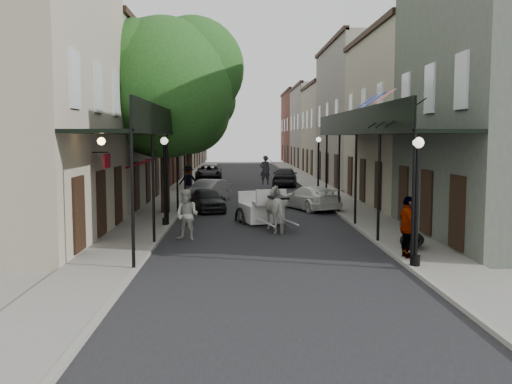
{
  "coord_description": "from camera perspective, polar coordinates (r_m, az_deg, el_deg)",
  "views": [
    {
      "loc": [
        -1.03,
        -18.05,
        3.83
      ],
      "look_at": [
        -0.29,
        5.02,
        1.6
      ],
      "focal_mm": 40.0,
      "sensor_mm": 36.0,
      "label": 1
    }
  ],
  "objects": [
    {
      "name": "lamppost_right_near",
      "position": [
        16.95,
        15.78,
        -0.72
      ],
      "size": [
        0.32,
        0.32,
        3.71
      ],
      "color": "black",
      "rests_on": "sidewalk_right"
    },
    {
      "name": "sidewalk_left",
      "position": [
        38.45,
        -7.76,
        -0.16
      ],
      "size": [
        2.2,
        90.0,
        0.12
      ],
      "primitive_type": "cube",
      "color": "gray",
      "rests_on": "ground"
    },
    {
      "name": "lamppost_left",
      "position": [
        24.31,
        -9.1,
        1.25
      ],
      "size": [
        0.32,
        0.32,
        3.71
      ],
      "color": "black",
      "rests_on": "sidewalk_left"
    },
    {
      "name": "gallery_right",
      "position": [
        25.7,
        11.3,
        5.91
      ],
      "size": [
        2.2,
        18.05,
        4.88
      ],
      "color": "black",
      "rests_on": "sidewalk_right"
    },
    {
      "name": "pedestrian_walking",
      "position": [
        21.33,
        -6.9,
        -2.29
      ],
      "size": [
        1.13,
        1.03,
        1.89
      ],
      "primitive_type": "imported",
      "rotation": [
        0.0,
        0.0,
        -0.43
      ],
      "color": "beige",
      "rests_on": "ground"
    },
    {
      "name": "ground",
      "position": [
        18.48,
        1.39,
        -6.44
      ],
      "size": [
        140.0,
        140.0,
        0.0
      ],
      "primitive_type": "plane",
      "color": "gray",
      "rests_on": "ground"
    },
    {
      "name": "car_right_far",
      "position": [
        44.47,
        2.91,
        1.57
      ],
      "size": [
        2.35,
        4.74,
        1.55
      ],
      "primitive_type": "imported",
      "rotation": [
        0.0,
        0.0,
        3.03
      ],
      "color": "black",
      "rests_on": "ground"
    },
    {
      "name": "horse",
      "position": [
        23.09,
        2.32,
        -1.74
      ],
      "size": [
        1.53,
        2.35,
        1.83
      ],
      "primitive_type": "imported",
      "rotation": [
        0.0,
        0.0,
        3.41
      ],
      "color": "beige",
      "rests_on": "ground"
    },
    {
      "name": "lamppost_right_far",
      "position": [
        36.46,
        6.25,
        2.69
      ],
      "size": [
        0.32,
        0.32,
        3.71
      ],
      "color": "black",
      "rests_on": "sidewalk_right"
    },
    {
      "name": "car_left_far",
      "position": [
        50.84,
        -4.74,
        1.95
      ],
      "size": [
        2.34,
        4.92,
        1.36
      ],
      "primitive_type": "imported",
      "rotation": [
        0.0,
        0.0,
        0.02
      ],
      "color": "black",
      "rests_on": "ground"
    },
    {
      "name": "car_right_near",
      "position": [
        30.17,
        5.42,
        -0.59
      ],
      "size": [
        3.3,
        4.7,
        1.26
      ],
      "primitive_type": "imported",
      "rotation": [
        0.0,
        0.0,
        3.53
      ],
      "color": "white",
      "rests_on": "ground"
    },
    {
      "name": "gallery_left",
      "position": [
        25.32,
        -10.44,
        5.93
      ],
      "size": [
        2.2,
        18.05,
        4.88
      ],
      "color": "black",
      "rests_on": "sidewalk_left"
    },
    {
      "name": "trash_bags",
      "position": [
        19.75,
        15.35,
        -4.7
      ],
      "size": [
        0.95,
        1.1,
        0.59
      ],
      "color": "black",
      "rests_on": "sidewalk_right"
    },
    {
      "name": "sidewalk_right",
      "position": [
        38.71,
        7.12,
        -0.11
      ],
      "size": [
        2.2,
        90.0,
        0.12
      ],
      "primitive_type": "cube",
      "color": "gray",
      "rests_on": "ground"
    },
    {
      "name": "building_row_left",
      "position": [
        48.67,
        -10.88,
        7.09
      ],
      "size": [
        5.0,
        80.0,
        10.5
      ],
      "primitive_type": "cube",
      "color": "#A39882",
      "rests_on": "ground"
    },
    {
      "name": "car_left_mid",
      "position": [
        33.86,
        -4.82,
        0.12
      ],
      "size": [
        2.79,
        4.2,
        1.31
      ],
      "primitive_type": "imported",
      "rotation": [
        0.0,
        0.0,
        -0.39
      ],
      "color": "gray",
      "rests_on": "ground"
    },
    {
      "name": "car_left_near",
      "position": [
        29.53,
        -4.88,
        -0.77
      ],
      "size": [
        2.25,
        3.81,
        1.22
      ],
      "primitive_type": "imported",
      "rotation": [
        0.0,
        0.0,
        0.24
      ],
      "color": "black",
      "rests_on": "ground"
    },
    {
      "name": "pedestrian_sidewalk_left",
      "position": [
        36.81,
        -6.78,
        1.16
      ],
      "size": [
        1.32,
        0.92,
        1.87
      ],
      "primitive_type": "imported",
      "rotation": [
        0.0,
        0.0,
        3.33
      ],
      "color": "gray",
      "rests_on": "sidewalk_left"
    },
    {
      "name": "road",
      "position": [
        38.26,
        -0.29,
        -0.22
      ],
      "size": [
        8.0,
        90.0,
        0.01
      ],
      "primitive_type": "cube",
      "color": "black",
      "rests_on": "ground"
    },
    {
      "name": "pedestrian_sidewalk_right",
      "position": [
        18.17,
        14.93,
        -3.41
      ],
      "size": [
        0.56,
        1.15,
        1.9
      ],
      "primitive_type": "imported",
      "rotation": [
        0.0,
        0.0,
        1.66
      ],
      "color": "gray",
      "rests_on": "sidewalk_right"
    },
    {
      "name": "building_row_right",
      "position": [
        49.03,
        9.56,
        7.1
      ],
      "size": [
        5.0,
        80.0,
        10.5
      ],
      "primitive_type": "cube",
      "color": "gray",
      "rests_on": "ground"
    },
    {
      "name": "tree_far",
      "position": [
        42.4,
        -6.26,
        8.2
      ],
      "size": [
        6.45,
        6.0,
        8.61
      ],
      "color": "#382619",
      "rests_on": "sidewalk_left"
    },
    {
      "name": "tree_near",
      "position": [
        28.53,
        -8.36,
        10.81
      ],
      "size": [
        7.31,
        6.8,
        9.63
      ],
      "color": "#382619",
      "rests_on": "sidewalk_left"
    },
    {
      "name": "carriage",
      "position": [
        25.74,
        0.19,
        -0.38
      ],
      "size": [
        2.33,
        3.0,
        3.06
      ],
      "rotation": [
        0.0,
        0.0,
        0.27
      ],
      "color": "black",
      "rests_on": "ground"
    }
  ]
}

